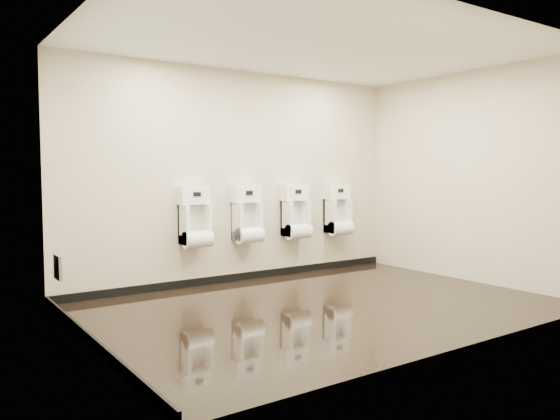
{
  "coord_description": "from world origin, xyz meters",
  "views": [
    {
      "loc": [
        -3.73,
        -4.55,
        1.46
      ],
      "look_at": [
        -0.2,
        0.55,
        1.03
      ],
      "focal_mm": 35.0,
      "sensor_mm": 36.0,
      "label": 1
    }
  ],
  "objects_px": {
    "urinal_2": "(296,216)",
    "access_panel": "(58,267)",
    "urinal_0": "(195,222)",
    "urinal_3": "(338,213)",
    "urinal_1": "(247,219)"
  },
  "relations": [
    {
      "from": "urinal_0",
      "to": "urinal_3",
      "type": "relative_size",
      "value": 1.0
    },
    {
      "from": "urinal_1",
      "to": "urinal_3",
      "type": "xyz_separation_m",
      "value": [
        1.58,
        0.0,
        0.0
      ]
    },
    {
      "from": "urinal_2",
      "to": "urinal_0",
      "type": "bearing_deg",
      "value": 180.0
    },
    {
      "from": "access_panel",
      "to": "urinal_0",
      "type": "xyz_separation_m",
      "value": [
        1.73,
        0.42,
        0.34
      ]
    },
    {
      "from": "urinal_0",
      "to": "urinal_2",
      "type": "relative_size",
      "value": 1.0
    },
    {
      "from": "access_panel",
      "to": "urinal_3",
      "type": "relative_size",
      "value": 0.33
    },
    {
      "from": "urinal_0",
      "to": "urinal_1",
      "type": "xyz_separation_m",
      "value": [
        0.76,
        0.0,
        0.0
      ]
    },
    {
      "from": "urinal_0",
      "to": "urinal_3",
      "type": "height_order",
      "value": "same"
    },
    {
      "from": "urinal_0",
      "to": "urinal_3",
      "type": "distance_m",
      "value": 2.34
    },
    {
      "from": "urinal_2",
      "to": "urinal_3",
      "type": "distance_m",
      "value": 0.78
    },
    {
      "from": "urinal_0",
      "to": "urinal_1",
      "type": "height_order",
      "value": "same"
    },
    {
      "from": "access_panel",
      "to": "urinal_0",
      "type": "relative_size",
      "value": 0.33
    },
    {
      "from": "access_panel",
      "to": "urinal_3",
      "type": "bearing_deg",
      "value": 5.84
    },
    {
      "from": "urinal_2",
      "to": "access_panel",
      "type": "bearing_deg",
      "value": -172.79
    },
    {
      "from": "access_panel",
      "to": "urinal_2",
      "type": "bearing_deg",
      "value": 7.21
    }
  ]
}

